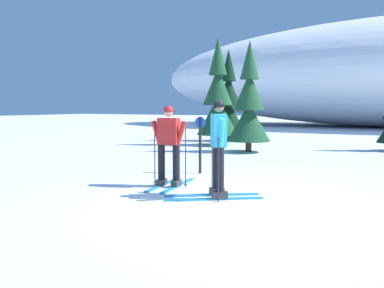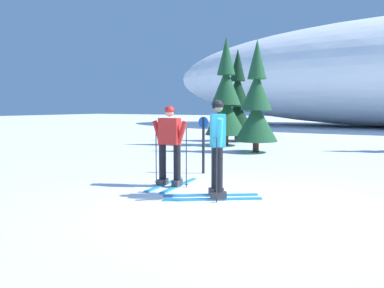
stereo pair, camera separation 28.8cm
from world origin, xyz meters
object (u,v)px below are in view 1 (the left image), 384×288
skier_cyan_jacket (218,147)px  pine_tree_center_left (218,101)px  pine_tree_far_left (228,103)px  trail_marker_post (200,141)px  pine_tree_center (249,106)px  skier_red_jacket (169,145)px

skier_cyan_jacket → pine_tree_center_left: pine_tree_center_left is taller
pine_tree_far_left → trail_marker_post: pine_tree_far_left is taller
pine_tree_center_left → pine_tree_center: bearing=-40.7°
pine_tree_center_left → pine_tree_center: 2.72m
skier_cyan_jacket → pine_tree_center: size_ratio=0.44×
pine_tree_center → trail_marker_post: pine_tree_center is taller
skier_red_jacket → pine_tree_center_left: 9.05m
pine_tree_far_left → trail_marker_post: 9.52m
pine_tree_center → trail_marker_post: (0.52, -5.00, -0.89)m
skier_cyan_jacket → pine_tree_center_left: size_ratio=0.39×
skier_red_jacket → trail_marker_post: skier_red_jacket is taller
skier_red_jacket → skier_cyan_jacket: (1.33, -0.45, 0.05)m
skier_cyan_jacket → pine_tree_far_left: size_ratio=0.41×
skier_red_jacket → trail_marker_post: 1.81m
pine_tree_center_left → pine_tree_far_left: bearing=101.1°
skier_cyan_jacket → trail_marker_post: (-1.50, 2.25, -0.13)m
skier_cyan_jacket → pine_tree_far_left: 12.13m
skier_red_jacket → pine_tree_center_left: bearing=107.8°
skier_red_jacket → trail_marker_post: bearing=95.6°
skier_red_jacket → pine_tree_center_left: (-2.75, 8.56, 1.04)m
pine_tree_far_left → pine_tree_center: (2.49, -3.98, -0.14)m
pine_tree_far_left → pine_tree_center_left: pine_tree_center_left is taller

